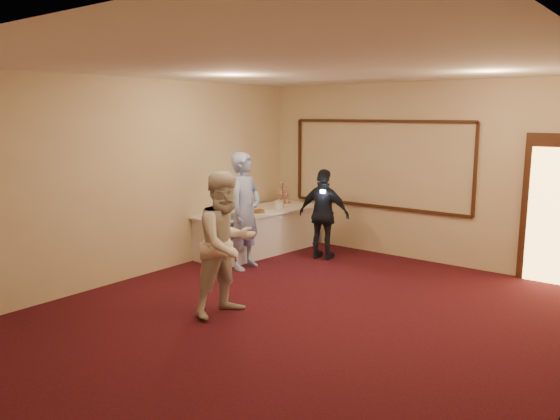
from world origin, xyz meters
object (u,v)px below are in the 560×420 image
object	(u,v)px
plate_stack_b	(279,205)
man	(245,211)
tart	(258,212)
woman	(226,244)
guest	(324,214)
plate_stack_a	(252,205)
buffet_table	(258,231)
cupcake_stand	(283,195)
pavlova_tray	(229,213)

from	to	relation	value
plate_stack_b	man	xyz separation A→B (m)	(0.31, -1.28, 0.09)
tart	man	bearing A→B (deg)	-65.22
woman	guest	world-z (taller)	woman
plate_stack_a	man	size ratio (longest dim) A/B	0.10
tart	guest	xyz separation A→B (m)	(1.00, 0.57, -0.02)
plate_stack_b	woman	bearing A→B (deg)	-63.34
buffet_table	cupcake_stand	xyz separation A→B (m)	(-0.14, 0.93, 0.53)
woman	guest	xyz separation A→B (m)	(-0.50, 2.95, -0.12)
guest	woman	bearing A→B (deg)	89.77
buffet_table	woman	world-z (taller)	woman
pavlova_tray	plate_stack_a	world-z (taller)	pavlova_tray
tart	woman	size ratio (longest dim) A/B	0.15
tart	man	xyz separation A→B (m)	(0.32, -0.69, 0.14)
cupcake_stand	plate_stack_a	bearing A→B (deg)	-88.47
cupcake_stand	man	world-z (taller)	man
plate_stack_b	man	size ratio (longest dim) A/B	0.09
cupcake_stand	man	xyz separation A→B (m)	(0.65, -1.84, 0.02)
pavlova_tray	plate_stack_a	bearing A→B (deg)	105.01
pavlova_tray	guest	size ratio (longest dim) A/B	0.37
buffet_table	plate_stack_a	world-z (taller)	plate_stack_a
plate_stack_a	plate_stack_b	distance (m)	0.50
man	pavlova_tray	bearing A→B (deg)	76.33
tart	woman	xyz separation A→B (m)	(1.50, -2.38, 0.10)
plate_stack_a	man	xyz separation A→B (m)	(0.63, -0.90, 0.09)
plate_stack_b	tart	size ratio (longest dim) A/B	0.64
pavlova_tray	plate_stack_b	size ratio (longest dim) A/B	3.25
woman	guest	bearing A→B (deg)	16.66
pavlova_tray	woman	size ratio (longest dim) A/B	0.32
cupcake_stand	tart	xyz separation A→B (m)	(0.33, -1.15, -0.13)
man	guest	bearing A→B (deg)	-35.10
cupcake_stand	plate_stack_b	world-z (taller)	cupcake_stand
tart	man	world-z (taller)	man
man	guest	xyz separation A→B (m)	(0.68, 1.26, -0.16)
plate_stack_a	guest	distance (m)	1.36
buffet_table	pavlova_tray	distance (m)	0.99
plate_stack_a	tart	world-z (taller)	plate_stack_a
guest	plate_stack_a	bearing A→B (deg)	5.63
pavlova_tray	buffet_table	bearing A→B (deg)	97.37
cupcake_stand	plate_stack_a	size ratio (longest dim) A/B	2.19
man	plate_stack_a	bearing A→B (deg)	28.41
buffet_table	plate_stack_a	xyz separation A→B (m)	(-0.12, -0.02, 0.46)
tart	man	distance (m)	0.77
tart	man	size ratio (longest dim) A/B	0.15
buffet_table	plate_stack_b	world-z (taller)	plate_stack_b
plate_stack_a	man	distance (m)	1.10
buffet_table	man	size ratio (longest dim) A/B	1.39
pavlova_tray	plate_stack_b	bearing A→B (deg)	85.70
pavlova_tray	woman	world-z (taller)	woman
pavlova_tray	tart	distance (m)	0.65
pavlova_tray	man	bearing A→B (deg)	-7.06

